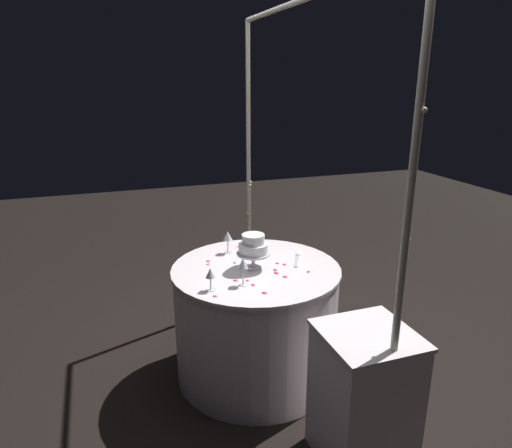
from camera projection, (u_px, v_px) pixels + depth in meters
ground_plane at (256, 371)px, 3.25m from camera, size 12.00×12.00×0.00m
decorative_arch at (302, 145)px, 2.87m from camera, size 2.22×0.06×2.44m
main_table at (256, 321)px, 3.13m from camera, size 1.12×1.12×0.80m
side_table at (363, 398)px, 2.39m from camera, size 0.46×0.46×0.77m
tiered_cake at (253, 247)px, 2.95m from camera, size 0.22×0.22×0.23m
wine_glass_0 at (228, 237)px, 3.23m from camera, size 0.07×0.07×0.16m
wine_glass_1 at (210, 274)px, 2.66m from camera, size 0.06×0.06×0.14m
wine_glass_2 at (243, 265)px, 2.72m from camera, size 0.06×0.06×0.17m
cake_knife at (297, 258)px, 3.16m from camera, size 0.27×0.16×0.01m
rose_petal_0 at (275, 270)px, 2.96m from camera, size 0.04×0.03×0.00m
rose_petal_1 at (298, 255)px, 3.21m from camera, size 0.04×0.03×0.00m
rose_petal_2 at (234, 263)px, 3.08m from camera, size 0.03×0.02×0.00m
rose_petal_3 at (215, 296)px, 2.61m from camera, size 0.03×0.03×0.00m
rose_petal_4 at (239, 247)px, 3.37m from camera, size 0.04×0.04×0.00m
rose_petal_5 at (253, 285)px, 2.75m from camera, size 0.03×0.03×0.00m
rose_petal_6 at (308, 272)px, 2.94m from camera, size 0.03×0.04×0.00m
rose_petal_7 at (208, 264)px, 3.06m from camera, size 0.03×0.03×0.00m
rose_petal_8 at (277, 263)px, 3.07m from camera, size 0.04×0.03×0.00m
rose_petal_9 at (254, 248)px, 3.36m from camera, size 0.04×0.04×0.00m
rose_petal_10 at (284, 264)px, 3.05m from camera, size 0.04×0.04×0.00m
rose_petal_11 at (285, 277)px, 2.86m from camera, size 0.04×0.03×0.00m
rose_petal_12 at (264, 293)px, 2.65m from camera, size 0.04×0.04×0.00m
rose_petal_13 at (276, 273)px, 2.92m from camera, size 0.04×0.04×0.00m
rose_petal_14 at (208, 261)px, 3.11m from camera, size 0.03×0.04×0.00m
rose_petal_15 at (247, 280)px, 2.81m from camera, size 0.03×0.03×0.00m
rose_petal_16 at (235, 280)px, 2.81m from camera, size 0.03×0.04×0.00m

